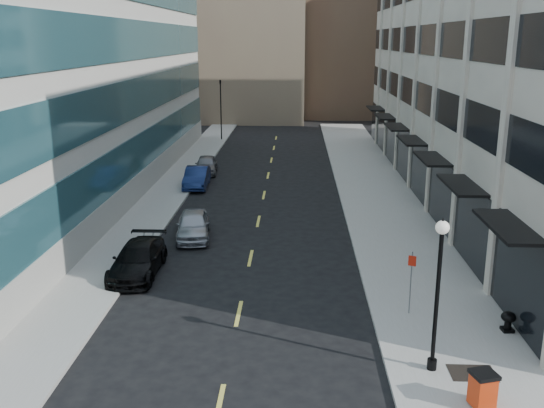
# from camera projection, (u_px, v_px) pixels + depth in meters

# --- Properties ---
(sidewalk_right) EXTENTS (5.00, 80.00, 0.15)m
(sidewalk_right) POSITION_uv_depth(u_px,v_px,m) (391.00, 222.00, 34.23)
(sidewalk_right) COLOR #9A988C
(sidewalk_right) RESTS_ON ground
(sidewalk_left) EXTENTS (3.00, 80.00, 0.15)m
(sidewalk_left) POSITION_uv_depth(u_px,v_px,m) (146.00, 219.00, 34.78)
(sidewalk_left) COLOR #9A988C
(sidewalk_left) RESTS_ON ground
(building_right) EXTENTS (15.30, 46.50, 18.25)m
(building_right) POSITION_uv_depth(u_px,v_px,m) (532.00, 56.00, 38.25)
(building_right) COLOR beige
(building_right) RESTS_ON ground
(building_left) EXTENTS (16.14, 46.00, 20.00)m
(building_left) POSITION_uv_depth(u_px,v_px,m) (19.00, 40.00, 39.27)
(building_left) COLOR beige
(building_left) RESTS_ON ground
(skyline_tan_near) EXTENTS (14.00, 18.00, 28.00)m
(skyline_tan_near) POSITION_uv_depth(u_px,v_px,m) (250.00, 7.00, 77.25)
(skyline_tan_near) COLOR #7E6E52
(skyline_tan_near) RESTS_ON ground
(skyline_tan_far) EXTENTS (12.00, 14.00, 22.00)m
(skyline_tan_far) POSITION_uv_depth(u_px,v_px,m) (187.00, 32.00, 88.07)
(skyline_tan_far) COLOR #7E6E52
(skyline_tan_far) RESTS_ON ground
(skyline_stone) EXTENTS (10.00, 14.00, 20.00)m
(skyline_stone) POSITION_uv_depth(u_px,v_px,m) (424.00, 39.00, 75.53)
(skyline_stone) COLOR beige
(skyline_stone) RESTS_ON ground
(grate_far) EXTENTS (1.40, 1.00, 0.01)m
(grate_far) POSITION_uv_depth(u_px,v_px,m) (472.00, 373.00, 18.60)
(grate_far) COLOR black
(grate_far) RESTS_ON sidewalk_right
(road_centerline) EXTENTS (0.15, 68.20, 0.01)m
(road_centerline) POSITION_uv_depth(u_px,v_px,m) (255.00, 238.00, 31.65)
(road_centerline) COLOR #D8CC4C
(road_centerline) RESTS_ON ground
(traffic_signal) EXTENTS (0.66, 0.66, 6.98)m
(traffic_signal) POSITION_uv_depth(u_px,v_px,m) (220.00, 84.00, 60.23)
(traffic_signal) COLOR black
(traffic_signal) RESTS_ON ground
(car_black_pickup) EXTENTS (1.96, 4.78, 1.38)m
(car_black_pickup) POSITION_uv_depth(u_px,v_px,m) (138.00, 260.00, 26.62)
(car_black_pickup) COLOR black
(car_black_pickup) RESTS_ON ground
(car_silver_sedan) EXTENTS (2.21, 4.38, 1.43)m
(car_silver_sedan) POSITION_uv_depth(u_px,v_px,m) (193.00, 225.00, 31.47)
(car_silver_sedan) COLOR #9EA2A7
(car_silver_sedan) RESTS_ON ground
(car_blue_sedan) EXTENTS (1.64, 4.38, 1.43)m
(car_blue_sedan) POSITION_uv_depth(u_px,v_px,m) (197.00, 177.00, 42.25)
(car_blue_sedan) COLOR navy
(car_blue_sedan) RESTS_ON ground
(car_grey_sedan) EXTENTS (1.92, 4.13, 1.37)m
(car_grey_sedan) POSITION_uv_depth(u_px,v_px,m) (206.00, 165.00, 46.62)
(car_grey_sedan) COLOR slate
(car_grey_sedan) RESTS_ON ground
(trash_bin) EXTENTS (0.82, 0.82, 1.07)m
(trash_bin) POSITION_uv_depth(u_px,v_px,m) (483.00, 388.00, 16.76)
(trash_bin) COLOR red
(trash_bin) RESTS_ON sidewalk_right
(lamppost) EXTENTS (0.41, 0.41, 4.94)m
(lamppost) POSITION_uv_depth(u_px,v_px,m) (438.00, 282.00, 18.07)
(lamppost) COLOR black
(lamppost) RESTS_ON sidewalk_right
(sign_post) EXTENTS (0.27, 0.14, 2.44)m
(sign_post) POSITION_uv_depth(u_px,v_px,m) (411.00, 274.00, 22.25)
(sign_post) COLOR slate
(sign_post) RESTS_ON sidewalk_right
(urn_planter) EXTENTS (0.52, 0.52, 0.72)m
(urn_planter) POSITION_uv_depth(u_px,v_px,m) (508.00, 320.00, 21.16)
(urn_planter) COLOR black
(urn_planter) RESTS_ON sidewalk_right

